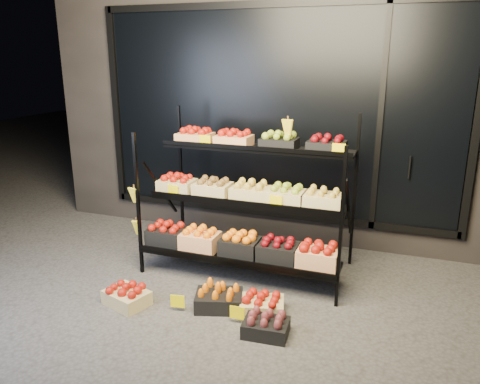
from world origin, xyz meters
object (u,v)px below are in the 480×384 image
at_px(floor_crate_left, 127,295).
at_px(floor_crate_midright, 262,304).
at_px(display_rack, 245,200).
at_px(floor_crate_midleft, 219,298).

bearing_deg(floor_crate_left, floor_crate_midright, 30.51).
bearing_deg(display_rack, floor_crate_left, -127.10).
bearing_deg(display_rack, floor_crate_midleft, -87.68).
xyz_separation_m(floor_crate_left, floor_crate_midleft, (0.83, 0.23, 0.01)).
height_order(display_rack, floor_crate_left, display_rack).
bearing_deg(floor_crate_midright, floor_crate_left, 178.27).
xyz_separation_m(floor_crate_midleft, floor_crate_midright, (0.40, 0.04, -0.01)).
relative_size(floor_crate_left, floor_crate_midright, 1.05).
xyz_separation_m(display_rack, floor_crate_midright, (0.43, -0.77, -0.70)).
height_order(display_rack, floor_crate_midleft, display_rack).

